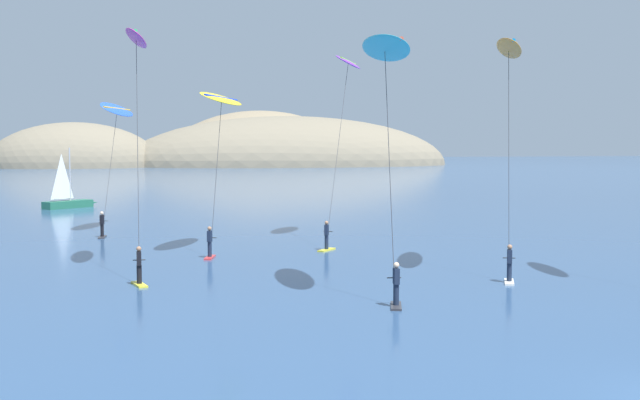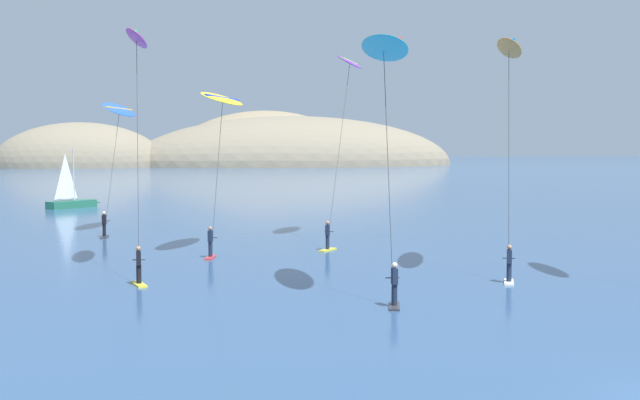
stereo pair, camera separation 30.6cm
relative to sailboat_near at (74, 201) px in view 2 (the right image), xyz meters
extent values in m
ellipsoid|color=#84755B|center=(41.75, 143.86, -0.64)|extent=(54.37, 34.99, 30.04)
ellipsoid|color=#7A705B|center=(47.16, 129.46, -0.64)|extent=(86.68, 41.56, 26.17)
ellipsoid|color=#7A705B|center=(-7.40, 128.83, -0.64)|extent=(42.76, 29.95, 22.29)
cube|color=#23664C|center=(-0.23, -0.20, -0.29)|extent=(4.58, 4.15, 0.70)
cone|color=#23664C|center=(1.61, 1.34, -0.29)|extent=(2.08, 1.89, 0.67)
cylinder|color=#B2B2B7|center=(0.00, 0.00, 2.56)|extent=(0.12, 0.12, 5.00)
pyramid|color=white|center=(-0.70, -0.58, 2.38)|extent=(1.43, 1.21, 4.25)
cylinder|color=#A5A5AD|center=(-0.70, -0.58, 0.31)|extent=(1.43, 1.21, 0.08)
cube|color=yellow|center=(5.72, -43.68, -0.60)|extent=(0.72, 1.55, 0.08)
cylinder|color=black|center=(5.72, -43.68, -0.16)|extent=(0.22, 0.22, 0.80)
cube|color=black|center=(5.72, -43.68, 0.54)|extent=(0.21, 0.34, 0.60)
sphere|color=#9E7051|center=(5.72, -43.68, 0.96)|extent=(0.22, 0.22, 0.22)
cylinder|color=black|center=(5.73, -43.33, 0.42)|extent=(0.55, 0.05, 0.04)
ellipsoid|color=#D62D9E|center=(5.81, -39.53, 10.50)|extent=(1.19, 4.81, 0.88)
cylinder|color=#28D160|center=(5.81, -39.53, 10.55)|extent=(0.26, 4.55, 0.16)
cylinder|color=#333338|center=(5.77, -41.43, 5.41)|extent=(0.11, 3.82, 9.99)
cube|color=#2D2D33|center=(15.09, -50.66, -0.60)|extent=(0.85, 1.55, 0.08)
cylinder|color=#192338|center=(15.09, -50.66, -0.16)|extent=(0.22, 0.22, 0.80)
cube|color=#192338|center=(15.09, -50.66, 0.54)|extent=(0.23, 0.36, 0.60)
sphere|color=beige|center=(15.09, -50.66, 0.96)|extent=(0.22, 0.22, 0.22)
cylinder|color=black|center=(15.12, -50.31, 0.42)|extent=(0.55, 0.09, 0.04)
ellipsoid|color=#23B2C6|center=(15.30, -48.49, 9.28)|extent=(2.07, 5.89, 0.98)
cylinder|color=#DB4C38|center=(15.30, -48.49, 9.33)|extent=(0.68, 5.48, 0.16)
cylinder|color=#333338|center=(15.21, -49.40, 4.80)|extent=(0.20, 1.84, 8.76)
cube|color=silver|center=(21.67, -46.88, -0.60)|extent=(1.00, 1.53, 0.08)
cylinder|color=#192338|center=(21.67, -46.88, -0.16)|extent=(0.22, 0.22, 0.80)
cube|color=#192338|center=(21.67, -46.88, 0.54)|extent=(0.31, 0.39, 0.60)
sphere|color=#9E7051|center=(21.67, -46.88, 0.96)|extent=(0.22, 0.22, 0.22)
cylinder|color=black|center=(21.80, -46.56, 0.42)|extent=(0.52, 0.25, 0.04)
ellipsoid|color=orange|center=(22.64, -44.53, 9.91)|extent=(3.33, 5.91, 0.84)
cylinder|color=#0F7FE5|center=(22.64, -44.53, 9.96)|extent=(2.29, 5.26, 0.16)
cylinder|color=#333338|center=(22.22, -45.54, 5.12)|extent=(0.87, 2.06, 9.40)
cube|color=#2D2D33|center=(3.62, -25.20, -0.60)|extent=(0.54, 1.53, 0.08)
cylinder|color=black|center=(3.62, -25.20, -0.16)|extent=(0.22, 0.22, 0.80)
cube|color=black|center=(3.62, -25.20, 0.54)|extent=(0.29, 0.38, 0.60)
sphere|color=beige|center=(3.62, -25.20, 0.96)|extent=(0.22, 0.22, 0.22)
cylinder|color=black|center=(3.73, -24.87, 0.42)|extent=(0.54, 0.20, 0.04)
ellipsoid|color=blue|center=(4.67, -21.89, 7.81)|extent=(3.12, 5.93, 1.11)
cylinder|color=gold|center=(4.67, -21.89, 7.86)|extent=(1.81, 5.27, 0.16)
cylinder|color=#333338|center=(4.20, -23.38, 4.07)|extent=(0.97, 3.00, 7.30)
cube|color=yellow|center=(16.36, -34.67, -0.60)|extent=(1.30, 1.38, 0.08)
cylinder|color=#192338|center=(16.36, -34.67, -0.16)|extent=(0.22, 0.22, 0.80)
cube|color=#192338|center=(16.36, -34.67, 0.54)|extent=(0.33, 0.39, 0.60)
sphere|color=#9E7051|center=(16.36, -34.67, 0.96)|extent=(0.22, 0.22, 0.22)
cylinder|color=black|center=(16.52, -34.36, 0.42)|extent=(0.51, 0.29, 0.04)
ellipsoid|color=purple|center=(19.10, -29.37, 10.66)|extent=(3.39, 4.82, 0.91)
cylinder|color=#7ACC42|center=(19.10, -29.37, 10.71)|extent=(2.19, 4.04, 0.16)
cylinder|color=#333338|center=(17.81, -31.87, 5.49)|extent=(2.61, 5.03, 10.16)
cube|color=red|center=(9.52, -36.16, -0.60)|extent=(0.78, 1.55, 0.08)
cylinder|color=#192338|center=(9.52, -36.16, -0.16)|extent=(0.22, 0.22, 0.80)
cube|color=#192338|center=(9.52, -36.16, 0.54)|extent=(0.32, 0.39, 0.60)
sphere|color=#9E7051|center=(9.52, -36.16, 0.96)|extent=(0.22, 0.22, 0.22)
cylinder|color=black|center=(9.67, -35.84, 0.42)|extent=(0.52, 0.26, 0.04)
ellipsoid|color=yellow|center=(10.48, -34.05, 7.98)|extent=(3.92, 6.12, 0.87)
cylinder|color=#1432E0|center=(10.48, -34.05, 8.03)|extent=(2.49, 5.26, 0.16)
cylinder|color=#333338|center=(10.07, -34.94, 4.15)|extent=(0.84, 1.82, 7.47)
camera|label=1|loc=(5.30, -79.06, 5.58)|focal=45.00mm
camera|label=2|loc=(5.60, -79.13, 5.58)|focal=45.00mm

